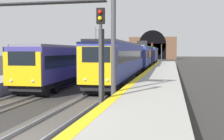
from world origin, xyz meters
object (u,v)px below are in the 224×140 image
at_px(train_main_approaching, 142,56).
at_px(railway_signal_near, 101,55).
at_px(overhead_signal_gantry, 42,18).
at_px(railway_signal_mid, 152,53).
at_px(catenary_mast_near, 96,46).
at_px(train_adjacent_platform, 97,59).
at_px(railway_signal_far, 162,51).

bearing_deg(train_main_approaching, railway_signal_near, 1.87).
relative_size(train_main_approaching, overhead_signal_gantry, 6.81).
xyz_separation_m(railway_signal_near, overhead_signal_gantry, (2.52, 4.26, 2.15)).
bearing_deg(railway_signal_mid, train_main_approaching, -113.05).
relative_size(overhead_signal_gantry, catenary_mast_near, 1.08).
xyz_separation_m(train_adjacent_platform, railway_signal_mid, (10.37, -6.75, 0.73)).
distance_m(railway_signal_near, railway_signal_far, 77.98).
bearing_deg(railway_signal_near, railway_signal_far, -180.00).
relative_size(train_adjacent_platform, railway_signal_far, 7.54).
distance_m(train_adjacent_platform, overhead_signal_gantry, 22.13).
xyz_separation_m(railway_signal_far, catenary_mast_near, (-32.16, 12.89, 1.06)).
bearing_deg(railway_signal_near, overhead_signal_gantry, -120.57).
bearing_deg(train_main_approaching, railway_signal_far, 176.62).
height_order(train_main_approaching, railway_signal_far, railway_signal_far).
distance_m(railway_signal_near, railway_signal_mid, 34.65).
relative_size(train_main_approaching, catenary_mast_near, 7.36).
relative_size(train_adjacent_platform, overhead_signal_gantry, 4.60).
bearing_deg(overhead_signal_gantry, train_adjacent_platform, 6.53).
relative_size(railway_signal_near, railway_signal_far, 0.97).
height_order(train_main_approaching, catenary_mast_near, catenary_mast_near).
xyz_separation_m(train_main_approaching, railway_signal_near, (-35.40, -1.77, 0.75)).
xyz_separation_m(train_main_approaching, railway_signal_far, (42.58, -1.77, 0.83)).
xyz_separation_m(train_main_approaching, overhead_signal_gantry, (-32.89, 2.49, 2.90)).
bearing_deg(railway_signal_mid, overhead_signal_gantry, -7.56).
bearing_deg(railway_signal_far, catenary_mast_near, -21.84).
bearing_deg(train_main_approaching, railway_signal_mid, 65.95).
bearing_deg(train_adjacent_platform, railway_signal_near, 13.87).
bearing_deg(railway_signal_far, railway_signal_mid, 0.00).
xyz_separation_m(train_main_approaching, train_adjacent_platform, (-11.12, 4.98, -0.21)).
bearing_deg(train_adjacent_platform, railway_signal_mid, 145.23).
distance_m(railway_signal_mid, catenary_mast_near, 17.11).
height_order(railway_signal_near, railway_signal_mid, railway_signal_near).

